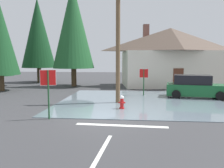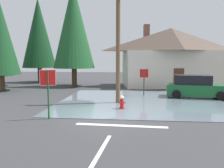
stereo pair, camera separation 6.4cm
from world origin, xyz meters
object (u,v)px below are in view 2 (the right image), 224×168
object	(u,v)px
pine_tree_short_left	(1,52)
pine_tree_far_center	(74,26)
pine_tree_tall_left	(0,37)
pine_tree_mid_left	(39,33)
utility_pole	(118,39)
stop_sign_near	(48,84)
house	(171,56)
fire_hydrant	(122,102)
parked_car	(196,87)
stop_sign_far	(144,77)

from	to	relation	value
pine_tree_short_left	pine_tree_far_center	world-z (taller)	pine_tree_far_center
pine_tree_far_center	pine_tree_tall_left	bearing A→B (deg)	-142.68
pine_tree_mid_left	utility_pole	bearing A→B (deg)	-50.23
utility_pole	pine_tree_far_center	xyz separation A→B (m)	(-5.35, 9.12, 2.17)
stop_sign_near	pine_tree_far_center	distance (m)	14.61
stop_sign_near	pine_tree_short_left	world-z (taller)	pine_tree_short_left
utility_pole	house	world-z (taller)	utility_pole
fire_hydrant	utility_pole	bearing A→B (deg)	101.06
stop_sign_near	fire_hydrant	bearing A→B (deg)	37.83
fire_hydrant	pine_tree_tall_left	xyz separation A→B (m)	(-11.29, 6.79, 4.48)
fire_hydrant	parked_car	bearing A→B (deg)	41.58
stop_sign_far	house	distance (m)	8.12
house	pine_tree_short_left	size ratio (longest dim) A/B	1.85
parked_car	pine_tree_far_center	bearing A→B (deg)	150.02
fire_hydrant	house	xyz separation A→B (m)	(4.45, 12.47, 2.80)
utility_pole	pine_tree_mid_left	distance (m)	16.89
parked_car	fire_hydrant	bearing A→B (deg)	-138.42
fire_hydrant	utility_pole	xyz separation A→B (m)	(-0.38, 1.92, 3.78)
parked_car	pine_tree_short_left	world-z (taller)	pine_tree_short_left
pine_tree_mid_left	pine_tree_short_left	size ratio (longest dim) A/B	1.66
fire_hydrant	parked_car	world-z (taller)	parked_car
pine_tree_tall_left	pine_tree_short_left	bearing A→B (deg)	120.16
pine_tree_short_left	stop_sign_near	bearing A→B (deg)	-52.53
fire_hydrant	pine_tree_tall_left	size ratio (longest dim) A/B	0.10
stop_sign_near	pine_tree_mid_left	bearing A→B (deg)	113.89
fire_hydrant	pine_tree_far_center	xyz separation A→B (m)	(-5.73, 11.04, 5.94)
stop_sign_near	pine_tree_short_left	xyz separation A→B (m)	(-10.08, 13.15, 1.90)
stop_sign_far	pine_tree_tall_left	bearing A→B (deg)	172.53
parked_car	pine_tree_mid_left	world-z (taller)	pine_tree_mid_left
stop_sign_near	house	bearing A→B (deg)	62.59
stop_sign_far	pine_tree_mid_left	world-z (taller)	pine_tree_mid_left
pine_tree_far_center	house	bearing A→B (deg)	8.00
fire_hydrant	house	size ratio (longest dim) A/B	0.07
stop_sign_near	parked_car	world-z (taller)	stop_sign_near
stop_sign_far	stop_sign_near	bearing A→B (deg)	-121.79
pine_tree_mid_left	pine_tree_short_left	distance (m)	5.45
parked_car	pine_tree_tall_left	world-z (taller)	pine_tree_tall_left
utility_pole	pine_tree_tall_left	xyz separation A→B (m)	(-10.92, 4.87, 0.70)
pine_tree_far_center	parked_car	bearing A→B (deg)	-29.98
stop_sign_far	house	world-z (taller)	house
stop_sign_far	pine_tree_tall_left	world-z (taller)	pine_tree_tall_left
parked_car	pine_tree_mid_left	size ratio (longest dim) A/B	0.45
utility_pole	pine_tree_tall_left	world-z (taller)	pine_tree_tall_left
pine_tree_far_center	pine_tree_mid_left	bearing A→B (deg)	144.89
fire_hydrant	pine_tree_mid_left	xyz separation A→B (m)	(-11.11, 14.83, 5.61)
parked_car	pine_tree_short_left	bearing A→B (deg)	162.71
pine_tree_tall_left	pine_tree_mid_left	xyz separation A→B (m)	(0.18, 8.03, 1.13)
fire_hydrant	utility_pole	distance (m)	4.25
pine_tree_mid_left	pine_tree_short_left	bearing A→B (deg)	-118.63
utility_pole	pine_tree_tall_left	distance (m)	11.98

